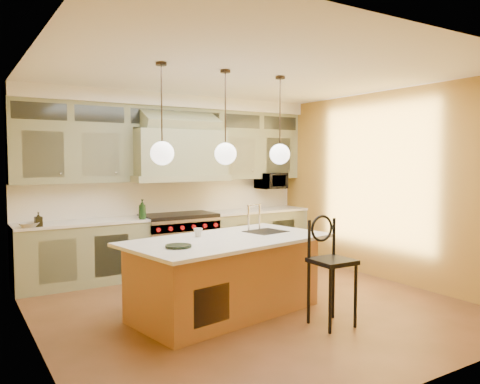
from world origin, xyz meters
TOP-DOWN VIEW (x-y plane):
  - floor at (0.00, 0.00)m, footprint 5.00×5.00m
  - ceiling at (0.00, 0.00)m, footprint 5.00×5.00m
  - wall_back at (0.00, 2.50)m, footprint 5.00×0.00m
  - wall_front at (0.00, -2.50)m, footprint 5.00×0.00m
  - wall_left at (-2.50, 0.00)m, footprint 0.00×5.00m
  - wall_right at (2.50, 0.00)m, footprint 0.00×5.00m
  - back_cabinetry at (0.00, 2.23)m, footprint 5.00×0.77m
  - range at (0.00, 2.14)m, footprint 1.20×0.74m
  - kitchen_island at (-0.39, -0.09)m, footprint 2.64×1.70m
  - counter_stool at (0.39, -1.05)m, footprint 0.44×0.44m
  - microwave at (1.95, 2.25)m, footprint 0.54×0.37m
  - oil_bottle_a at (-0.70, 1.92)m, footprint 0.12×0.12m
  - oil_bottle_b at (-2.17, 1.92)m, footprint 0.10×0.10m
  - fruit_bowl at (-2.30, 1.92)m, footprint 0.29×0.29m
  - cup at (-0.65, 0.14)m, footprint 0.12×0.12m
  - pendant_left at (-1.20, -0.09)m, footprint 0.26×0.26m
  - pendant_center at (-0.40, -0.09)m, footprint 0.26×0.26m
  - pendant_right at (0.40, -0.09)m, footprint 0.26×0.26m

SIDE VIEW (x-z plane):
  - floor at x=0.00m, z-range 0.00..0.00m
  - kitchen_island at x=-0.39m, z-range -0.20..1.15m
  - range at x=0.00m, z-range 0.01..0.97m
  - counter_stool at x=0.39m, z-range 0.09..1.31m
  - cup at x=-0.65m, z-range 0.92..1.02m
  - fruit_bowl at x=-2.30m, z-range 0.94..1.00m
  - oil_bottle_b at x=-2.17m, z-range 0.94..1.14m
  - oil_bottle_a at x=-0.70m, z-range 0.94..1.25m
  - back_cabinetry at x=0.00m, z-range -0.02..2.88m
  - microwave at x=1.95m, z-range 1.30..1.60m
  - wall_back at x=0.00m, z-range -1.05..3.95m
  - wall_front at x=0.00m, z-range -1.05..3.95m
  - wall_left at x=-2.50m, z-range -1.05..3.95m
  - wall_right at x=2.50m, z-range -1.05..3.95m
  - pendant_left at x=-1.20m, z-range 1.39..2.50m
  - pendant_center at x=-0.40m, z-range 1.39..2.50m
  - pendant_right at x=0.40m, z-range 1.39..2.50m
  - ceiling at x=0.00m, z-range 2.90..2.90m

